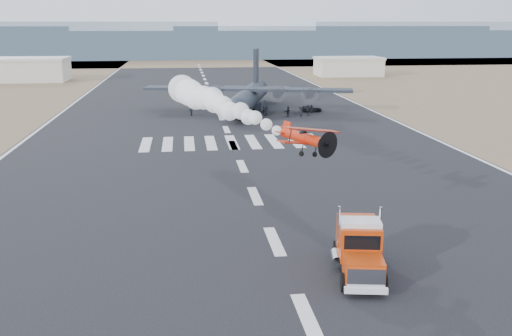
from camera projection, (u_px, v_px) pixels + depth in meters
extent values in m
plane|color=black|center=(308.00, 318.00, 32.52)|extent=(500.00, 500.00, 0.00)
cube|color=olive|center=(197.00, 61.00, 253.58)|extent=(500.00, 80.00, 0.00)
cube|color=#8094A3|center=(58.00, 40.00, 272.28)|extent=(150.00, 50.00, 17.00)
cube|color=#8094A3|center=(195.00, 44.00, 280.80)|extent=(150.00, 50.00, 13.00)
cube|color=#8094A3|center=(324.00, 41.00, 288.58)|extent=(150.00, 50.00, 15.00)
cube|color=#8094A3|center=(446.00, 39.00, 296.36)|extent=(150.00, 50.00, 17.00)
cube|color=#B5B2A1|center=(24.00, 71.00, 164.72)|extent=(24.00, 14.00, 6.00)
cube|color=beige|center=(23.00, 59.00, 163.90)|extent=(24.50, 14.50, 0.80)
cube|color=#B5B2A1|center=(348.00, 67.00, 181.73)|extent=(20.00, 12.00, 5.20)
cube|color=beige|center=(349.00, 58.00, 181.01)|extent=(20.50, 12.50, 0.80)
cube|color=black|center=(357.00, 259.00, 39.19)|extent=(2.42, 7.27, 0.26)
cube|color=red|center=(363.00, 267.00, 35.92)|extent=(2.84, 2.92, 1.37)
cube|color=silver|center=(366.00, 278.00, 34.67)|extent=(2.31, 0.57, 1.16)
cube|color=white|center=(366.00, 290.00, 34.65)|extent=(2.65, 0.78, 0.37)
cube|color=red|center=(360.00, 243.00, 37.54)|extent=(2.93, 2.34, 2.32)
cube|color=black|center=(362.00, 242.00, 36.58)|extent=(2.31, 0.54, 0.95)
cube|color=white|center=(360.00, 224.00, 37.54)|extent=(2.90, 2.13, 0.53)
cube|color=red|center=(356.00, 237.00, 39.46)|extent=(2.97, 2.55, 2.75)
cylinder|color=black|center=(344.00, 282.00, 35.78)|extent=(0.62, 1.22, 1.16)
cylinder|color=black|center=(383.00, 283.00, 35.66)|extent=(0.62, 1.22, 1.16)
cylinder|color=black|center=(338.00, 254.00, 40.07)|extent=(0.62, 1.22, 1.16)
cylinder|color=black|center=(373.00, 255.00, 39.95)|extent=(0.62, 1.22, 1.16)
cylinder|color=black|center=(337.00, 249.00, 41.09)|extent=(0.62, 1.22, 1.16)
cylinder|color=black|center=(370.00, 249.00, 40.97)|extent=(0.62, 1.22, 1.16)
cylinder|color=red|center=(304.00, 138.00, 43.51)|extent=(2.05, 4.59, 0.82)
sphere|color=black|center=(303.00, 134.00, 43.59)|extent=(0.64, 0.64, 0.64)
cylinder|color=black|center=(318.00, 143.00, 41.57)|extent=(1.02, 0.78, 0.91)
cylinder|color=black|center=(320.00, 144.00, 41.29)|extent=(1.93, 0.58, 2.00)
cube|color=red|center=(306.00, 143.00, 43.27)|extent=(5.42, 2.37, 1.08)
cube|color=red|center=(308.00, 129.00, 42.76)|extent=(5.59, 2.42, 1.11)
cube|color=red|center=(292.00, 128.00, 45.26)|extent=(0.32, 0.81, 0.91)
cube|color=red|center=(292.00, 133.00, 45.37)|extent=(1.92, 1.12, 0.07)
cylinder|color=black|center=(300.00, 155.00, 42.85)|extent=(0.22, 0.41, 0.40)
cylinder|color=black|center=(317.00, 153.00, 43.42)|extent=(0.22, 0.41, 0.40)
sphere|color=white|center=(291.00, 133.00, 45.53)|extent=(0.64, 0.64, 0.64)
sphere|color=white|center=(279.00, 128.00, 47.46)|extent=(0.84, 0.84, 0.84)
sphere|color=white|center=(268.00, 124.00, 49.40)|extent=(1.05, 1.05, 1.05)
sphere|color=white|center=(258.00, 120.00, 51.33)|extent=(1.26, 1.26, 1.26)
sphere|color=white|center=(248.00, 116.00, 53.26)|extent=(1.47, 1.47, 1.47)
sphere|color=white|center=(240.00, 112.00, 55.19)|extent=(1.68, 1.68, 1.68)
sphere|color=white|center=(232.00, 109.00, 57.12)|extent=(1.88, 1.88, 1.88)
sphere|color=white|center=(224.00, 106.00, 59.06)|extent=(2.09, 2.09, 2.09)
sphere|color=white|center=(217.00, 103.00, 60.99)|extent=(2.30, 2.30, 2.30)
sphere|color=white|center=(210.00, 100.00, 62.92)|extent=(2.51, 2.51, 2.51)
sphere|color=white|center=(204.00, 98.00, 64.85)|extent=(2.71, 2.71, 2.71)
sphere|color=white|center=(198.00, 95.00, 66.78)|extent=(2.92, 2.92, 2.92)
sphere|color=white|center=(193.00, 93.00, 68.72)|extent=(3.13, 3.13, 3.13)
sphere|color=white|center=(187.00, 91.00, 70.65)|extent=(3.34, 3.34, 3.34)
sphere|color=white|center=(182.00, 89.00, 72.58)|extent=(3.55, 3.55, 3.55)
cylinder|color=black|center=(248.00, 98.00, 107.86)|extent=(10.65, 27.35, 3.89)
sphere|color=black|center=(237.00, 109.00, 94.77)|extent=(3.89, 3.89, 3.89)
cone|color=black|center=(257.00, 90.00, 120.96)|extent=(5.24, 6.63, 3.89)
cube|color=black|center=(247.00, 89.00, 106.47)|extent=(38.70, 13.79, 0.49)
cylinder|color=black|center=(186.00, 91.00, 107.56)|extent=(2.63, 4.02, 1.75)
cylinder|color=#3F3F44|center=(183.00, 92.00, 105.69)|extent=(3.21, 0.88, 3.31)
cylinder|color=black|center=(216.00, 92.00, 106.84)|extent=(2.63, 4.02, 1.75)
cylinder|color=#3F3F44|center=(214.00, 93.00, 104.97)|extent=(3.21, 0.88, 3.31)
cylinder|color=black|center=(278.00, 92.00, 105.40)|extent=(2.63, 4.02, 1.75)
cylinder|color=#3F3F44|center=(277.00, 94.00, 103.53)|extent=(3.21, 0.88, 3.31)
cylinder|color=black|center=(310.00, 93.00, 104.68)|extent=(2.63, 4.02, 1.75)
cylinder|color=#3F3F44|center=(310.00, 94.00, 102.81)|extent=(3.21, 0.88, 3.31)
cube|color=black|center=(256.00, 68.00, 117.89)|extent=(1.67, 4.39, 7.79)
cube|color=black|center=(256.00, 87.00, 119.37)|extent=(13.92, 6.27, 0.34)
cube|color=black|center=(238.00, 105.00, 109.42)|extent=(2.61, 5.95, 1.56)
cylinder|color=black|center=(238.00, 108.00, 109.56)|extent=(0.74, 1.16, 1.07)
cube|color=black|center=(260.00, 105.00, 108.90)|extent=(2.61, 5.95, 1.56)
cylinder|color=black|center=(260.00, 108.00, 109.03)|extent=(0.74, 1.16, 1.07)
cylinder|color=black|center=(240.00, 118.00, 98.09)|extent=(0.60, 0.95, 0.88)
imported|color=black|center=(311.00, 109.00, 108.32)|extent=(4.21, 1.94, 1.17)
imported|color=black|center=(264.00, 111.00, 104.38)|extent=(0.51, 0.61, 1.57)
imported|color=black|center=(312.00, 109.00, 106.37)|extent=(0.51, 0.79, 1.57)
imported|color=black|center=(267.00, 110.00, 104.28)|extent=(1.24, 0.99, 1.74)
imported|color=black|center=(309.00, 111.00, 103.44)|extent=(1.13, 0.65, 1.86)
imported|color=black|center=(266.00, 111.00, 103.76)|extent=(0.82, 0.97, 1.69)
imported|color=black|center=(288.00, 111.00, 102.53)|extent=(1.59, 1.63, 1.85)
imported|color=black|center=(301.00, 113.00, 101.27)|extent=(0.75, 0.73, 1.59)
imported|color=black|center=(190.00, 110.00, 103.61)|extent=(0.77, 1.02, 1.88)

